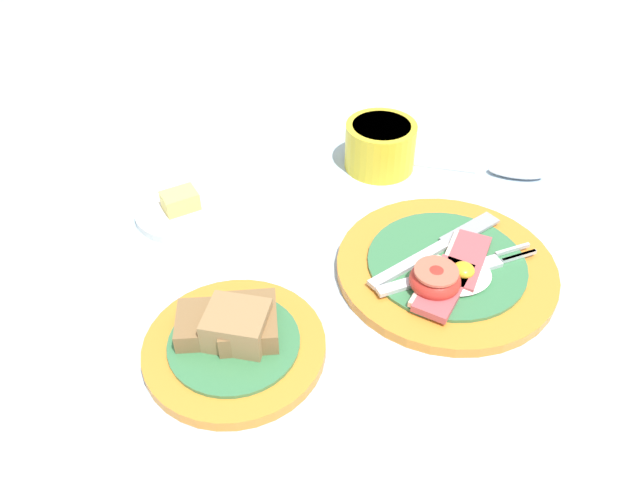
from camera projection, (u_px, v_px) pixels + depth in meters
name	position (u px, v px, depth m)	size (l,w,h in m)	color
ground_plane	(405.00, 295.00, 0.64)	(3.00, 3.00, 0.00)	#A3BCD1
breakfast_plate	(446.00, 269.00, 0.66)	(0.23, 0.23, 0.04)	orange
bread_plate	(234.00, 339.00, 0.58)	(0.17, 0.17, 0.05)	orange
sugar_cup	(380.00, 144.00, 0.81)	(0.09, 0.09, 0.06)	yellow
butter_dish	(182.00, 209.00, 0.74)	(0.11, 0.11, 0.03)	silver
teaspoon_by_saucer	(494.00, 170.00, 0.81)	(0.18, 0.11, 0.01)	silver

